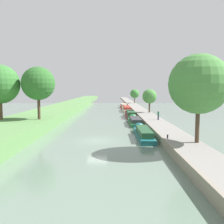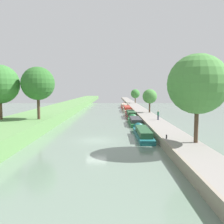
{
  "view_description": "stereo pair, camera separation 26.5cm",
  "coord_description": "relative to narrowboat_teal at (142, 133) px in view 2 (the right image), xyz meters",
  "views": [
    {
      "loc": [
        1.86,
        -29.72,
        6.43
      ],
      "look_at": [
        1.82,
        27.13,
        1.0
      ],
      "focal_mm": 38.84,
      "sensor_mm": 36.0,
      "label": 1
    },
    {
      "loc": [
        2.13,
        -29.72,
        6.43
      ],
      "look_at": [
        1.82,
        27.13,
        1.0
      ],
      "focal_mm": 38.84,
      "sensor_mm": 36.0,
      "label": 2
    }
  ],
  "objects": [
    {
      "name": "person_walking",
      "position": [
        4.0,
        10.18,
        1.35
      ],
      "size": [
        0.34,
        0.34,
        1.66
      ],
      "color": "#282D42",
      "rests_on": "right_towpath"
    },
    {
      "name": "right_towpath",
      "position": [
        3.37,
        -2.65,
        -0.02
      ],
      "size": [
        3.52,
        260.0,
        0.98
      ],
      "color": "gray",
      "rests_on": "ground_plane"
    },
    {
      "name": "stone_quay",
      "position": [
        1.48,
        -2.65,
        0.01
      ],
      "size": [
        0.25,
        260.0,
        1.03
      ],
      "color": "gray",
      "rests_on": "ground_plane"
    },
    {
      "name": "tree_rightbank_midfar",
      "position": [
        4.61,
        61.85,
        4.05
      ],
      "size": [
        3.48,
        3.48,
        5.34
      ],
      "color": "brown",
      "rests_on": "right_towpath"
    },
    {
      "name": "narrowboat_green",
      "position": [
        0.04,
        12.38,
        -0.02
      ],
      "size": [
        2.12,
        10.46,
        2.02
      ],
      "color": "#1E6033",
      "rests_on": "ground_plane"
    },
    {
      "name": "tree_leftbank_upstream",
      "position": [
        -20.75,
        3.52,
        6.6
      ],
      "size": [
        5.76,
        5.76,
        8.12
      ],
      "color": "brown",
      "rests_on": "left_grassy_bank"
    },
    {
      "name": "narrowboat_teal",
      "position": [
        0.0,
        0.0,
        0.0
      ],
      "size": [
        1.82,
        10.92,
        1.85
      ],
      "color": "#195B60",
      "rests_on": "ground_plane"
    },
    {
      "name": "narrowboat_cream",
      "position": [
        0.03,
        38.06,
        0.1
      ],
      "size": [
        2.05,
        14.4,
        2.07
      ],
      "color": "beige",
      "rests_on": "ground_plane"
    },
    {
      "name": "narrowboat_maroon",
      "position": [
        0.08,
        23.43,
        0.08
      ],
      "size": [
        2.06,
        11.81,
        2.1
      ],
      "color": "maroon",
      "rests_on": "ground_plane"
    },
    {
      "name": "tree_rightbank_near",
      "position": [
        4.48,
        -8.04,
        6.4
      ],
      "size": [
        6.02,
        6.02,
        8.95
      ],
      "color": "#4C3828",
      "rests_on": "right_towpath"
    },
    {
      "name": "mooring_bollard_near",
      "position": [
        1.91,
        -6.19,
        0.7
      ],
      "size": [
        0.16,
        0.16,
        0.45
      ],
      "color": "black",
      "rests_on": "right_towpath"
    },
    {
      "name": "ground_plane",
      "position": [
        -6.06,
        -2.65,
        -0.51
      ],
      "size": [
        160.0,
        160.0,
        0.0
      ],
      "primitive_type": "plane",
      "color": "slate"
    },
    {
      "name": "mooring_bollard_far",
      "position": [
        1.91,
        56.44,
        0.7
      ],
      "size": [
        0.16,
        0.16,
        0.45
      ],
      "color": "black",
      "rests_on": "right_towpath"
    },
    {
      "name": "narrowboat_red",
      "position": [
        -0.14,
        51.41,
        0.03
      ],
      "size": [
        2.09,
        11.38,
        2.03
      ],
      "color": "maroon",
      "rests_on": "ground_plane"
    },
    {
      "name": "tree_leftbank_downstream",
      "position": [
        -15.13,
        3.68,
        6.71
      ],
      "size": [
        4.94,
        4.94,
        7.82
      ],
      "color": "#4C3828",
      "rests_on": "left_grassy_bank"
    },
    {
      "name": "tree_rightbank_midnear",
      "position": [
        4.5,
        23.74,
        4.19
      ],
      "size": [
        3.33,
        3.33,
        5.4
      ],
      "color": "#4C3828",
      "rests_on": "right_towpath"
    },
    {
      "name": "left_grassy_bank",
      "position": [
        -17.8,
        -2.65,
        0.44
      ],
      "size": [
        8.14,
        260.0,
        1.89
      ],
      "color": "#5B894C",
      "rests_on": "ground_plane"
    }
  ]
}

